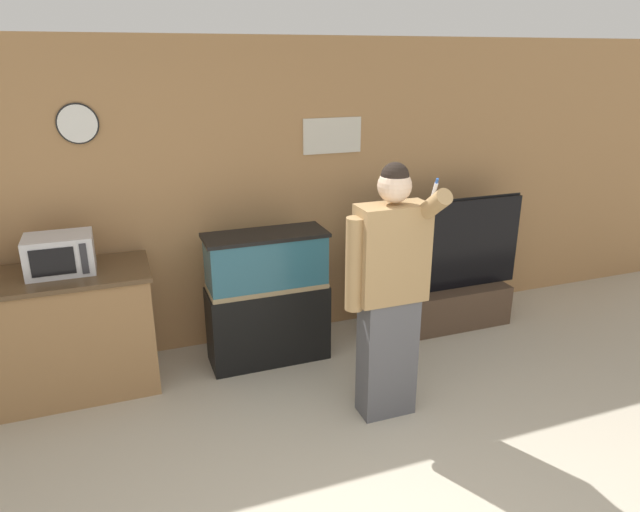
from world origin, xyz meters
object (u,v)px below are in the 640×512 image
(counter_island, at_px, (41,337))
(aquarium_on_stand, at_px, (267,298))
(microwave, at_px, (60,254))
(tv_on_stand, at_px, (441,292))
(person_standing, at_px, (389,291))

(counter_island, height_order, aquarium_on_stand, aquarium_on_stand)
(microwave, bearing_deg, counter_island, -175.09)
(aquarium_on_stand, distance_m, tv_on_stand, 1.69)
(counter_island, height_order, tv_on_stand, tv_on_stand)
(microwave, relative_size, tv_on_stand, 0.29)
(microwave, xyz_separation_m, person_standing, (2.08, -1.11, -0.15))
(tv_on_stand, height_order, person_standing, person_standing)
(tv_on_stand, distance_m, person_standing, 1.64)
(counter_island, height_order, microwave, microwave)
(counter_island, relative_size, microwave, 3.53)
(tv_on_stand, bearing_deg, microwave, 178.94)
(microwave, bearing_deg, person_standing, -28.23)
(aquarium_on_stand, bearing_deg, microwave, 176.96)
(counter_island, bearing_deg, aquarium_on_stand, -2.05)
(counter_island, distance_m, aquarium_on_stand, 1.72)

